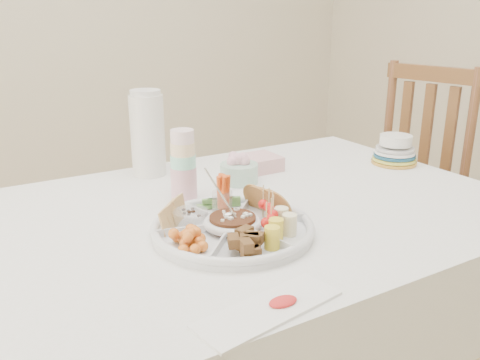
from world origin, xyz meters
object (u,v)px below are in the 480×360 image
party_tray (233,226)px  thermos (147,132)px  chair (396,198)px  plate_stack (395,150)px  dining_table (242,328)px

party_tray → thermos: 0.56m
party_tray → chair: bearing=21.3°
chair → thermos: chair is taller
chair → plate_stack: chair is taller
thermos → plate_stack: thermos is taller
dining_table → party_tray: (-0.11, -0.14, 0.40)m
dining_table → thermos: bearing=104.3°
plate_stack → thermos: bearing=157.6°
party_tray → thermos: size_ratio=1.36×
chair → thermos: bearing=161.0°
chair → thermos: (-1.00, 0.15, 0.37)m
party_tray → thermos: (0.00, 0.54, 0.12)m
dining_table → thermos: size_ratio=5.45×
dining_table → party_tray: party_tray is taller
chair → dining_table: bearing=-174.3°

